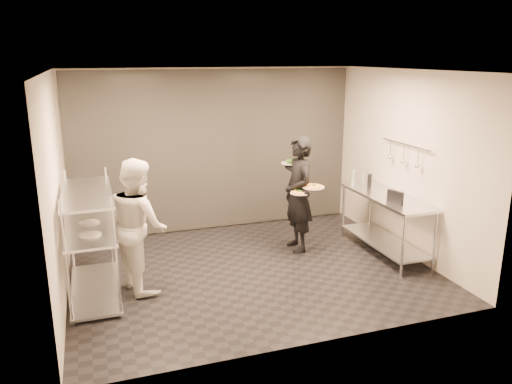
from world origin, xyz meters
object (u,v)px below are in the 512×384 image
object	(u,v)px
bottle_dark	(369,181)
pizza_plate_near	(300,192)
prep_counter	(386,214)
salad_plate	(290,162)
waiter	(298,194)
pass_rack	(91,237)
pizza_plate_far	(313,187)
chef	(139,225)
pos_monitor	(395,197)
bottle_green	(353,178)
bottle_clear	(363,178)

from	to	relation	value
bottle_dark	pizza_plate_near	bearing A→B (deg)	-171.82
prep_counter	salad_plate	xyz separation A→B (m)	(-1.27, 0.83, 0.74)
pizza_plate_near	salad_plate	world-z (taller)	salad_plate
prep_counter	waiter	distance (m)	1.38
pass_rack	salad_plate	distance (m)	3.23
pizza_plate_near	salad_plate	size ratio (longest dim) A/B	1.00
prep_counter	waiter	size ratio (longest dim) A/B	0.99
waiter	pizza_plate_far	distance (m)	0.35
chef	pos_monitor	xyz separation A→B (m)	(3.61, -0.37, 0.14)
pass_rack	chef	xyz separation A→B (m)	(0.60, -0.02, 0.11)
pos_monitor	waiter	bearing A→B (deg)	122.05
waiter	pos_monitor	size ratio (longest dim) A/B	6.89
chef	bottle_dark	size ratio (longest dim) A/B	7.74
pass_rack	bottle_dark	bearing A→B (deg)	6.69
pass_rack	waiter	world-z (taller)	waiter
pizza_plate_far	pos_monitor	distance (m)	1.20
waiter	salad_plate	size ratio (longest dim) A/B	6.28
prep_counter	pizza_plate_near	xyz separation A→B (m)	(-1.31, 0.32, 0.38)
pizza_plate_near	waiter	bearing A→B (deg)	71.74
bottle_dark	pizza_plate_far	bearing A→B (deg)	-168.87
salad_plate	bottle_green	bearing A→B (deg)	-5.62
pass_rack	pizza_plate_near	world-z (taller)	pass_rack
pos_monitor	bottle_clear	xyz separation A→B (m)	(0.17, 1.18, -0.01)
pizza_plate_near	pos_monitor	distance (m)	1.38
pizza_plate_far	pos_monitor	bearing A→B (deg)	-34.25
bottle_dark	pass_rack	bearing A→B (deg)	-173.31
prep_counter	bottle_clear	size ratio (longest dim) A/B	10.11
chef	bottle_green	distance (m)	3.63
pass_rack	pizza_plate_far	xyz separation A→B (m)	(3.22, 0.29, 0.32)
pass_rack	pizza_plate_far	world-z (taller)	pass_rack
prep_counter	pos_monitor	bearing A→B (deg)	-107.38
bottle_clear	waiter	bearing A→B (deg)	-169.21
pass_rack	pos_monitor	bearing A→B (deg)	-5.17
bottle_clear	salad_plate	bearing A→B (deg)	178.82
chef	salad_plate	xyz separation A→B (m)	(2.46, 0.84, 0.49)
pass_rack	pos_monitor	xyz separation A→B (m)	(4.21, -0.38, 0.25)
pass_rack	chef	size ratio (longest dim) A/B	0.91
pass_rack	pizza_plate_near	distance (m)	3.05
bottle_green	bottle_dark	distance (m)	0.28
prep_counter	pizza_plate_far	xyz separation A→B (m)	(-1.11, 0.29, 0.46)
pizza_plate_near	pos_monitor	xyz separation A→B (m)	(1.19, -0.70, 0.01)
pizza_plate_far	waiter	bearing A→B (deg)	115.03
pizza_plate_far	prep_counter	bearing A→B (deg)	-14.60
pizza_plate_far	salad_plate	xyz separation A→B (m)	(-0.16, 0.54, 0.28)
prep_counter	bottle_green	world-z (taller)	bottle_green
pos_monitor	salad_plate	bearing A→B (deg)	115.70
pass_rack	bottle_green	distance (m)	4.22
chef	pizza_plate_near	xyz separation A→B (m)	(2.42, 0.34, 0.13)
prep_counter	pizza_plate_near	bearing A→B (deg)	166.40
waiter	chef	world-z (taller)	waiter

